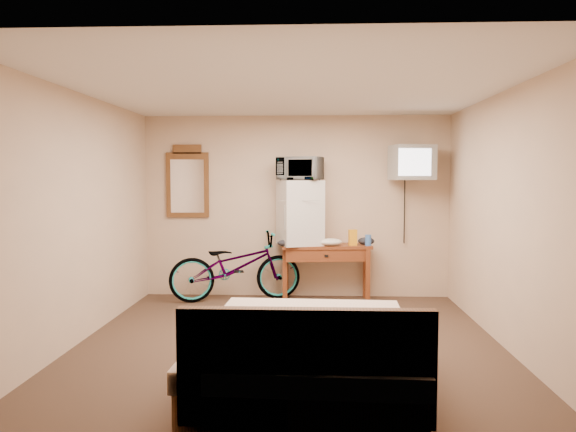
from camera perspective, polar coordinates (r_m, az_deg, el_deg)
The scene contains 13 objects.
room at distance 5.48m, azimuth 0.10°, elevation -0.30°, with size 4.60×4.64×2.50m.
desk at distance 7.54m, azimuth 3.89°, elevation -3.99°, with size 1.23×0.57×0.75m.
mini_fridge at distance 7.51m, azimuth 1.22°, elevation 0.34°, with size 0.67×0.65×0.86m.
microwave at distance 7.49m, azimuth 1.23°, elevation 4.83°, with size 0.56×0.38×0.31m, color silver.
snack_bag at distance 7.51m, azimuth 6.60°, elevation -2.18°, with size 0.11×0.06×0.21m, color orange.
blue_cup at distance 7.52m, azimuth 8.15°, elevation -2.44°, with size 0.08×0.08×0.14m, color #396DC3.
cloth_cream at distance 7.45m, azimuth 4.33°, elevation -2.66°, with size 0.31×0.24×0.10m, color white.
cloth_dark_a at distance 7.37m, azimuth -0.21°, elevation -2.76°, with size 0.23×0.17×0.09m, color black.
cloth_dark_b at distance 7.60m, azimuth 7.94°, elevation -2.53°, with size 0.22×0.18×0.10m, color black.
crt_television at distance 7.59m, azimuth 12.46°, elevation 5.32°, with size 0.59×0.64×0.46m.
wall_mirror at distance 7.93m, azimuth -10.17°, elevation 3.41°, with size 0.59×0.04×1.00m.
bicycle at distance 7.58m, azimuth -5.35°, elevation -5.11°, with size 0.62×1.76×0.93m, color black.
bed at distance 4.31m, azimuth 1.97°, elevation -14.49°, with size 1.62×2.11×0.90m.
Camera 1 is at (0.24, -5.46, 1.66)m, focal length 35.00 mm.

